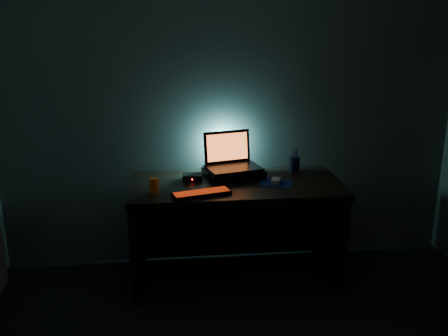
# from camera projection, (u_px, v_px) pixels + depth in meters

# --- Properties ---
(room) EXTENTS (3.50, 4.00, 2.50)m
(room) POSITION_uv_depth(u_px,v_px,m) (293.00, 193.00, 1.85)
(room) COLOR black
(room) RESTS_ON ground
(desk) EXTENTS (1.50, 0.70, 0.75)m
(desk) POSITION_uv_depth(u_px,v_px,m) (235.00, 214.00, 3.66)
(desk) COLOR black
(desk) RESTS_ON ground
(riser) EXTENTS (0.46, 0.39, 0.06)m
(riser) POSITION_uv_depth(u_px,v_px,m) (233.00, 173.00, 3.66)
(riser) COLOR black
(riser) RESTS_ON desk
(laptop) EXTENTS (0.43, 0.37, 0.26)m
(laptop) POSITION_uv_depth(u_px,v_px,m) (231.00, 159.00, 3.68)
(laptop) COLOR black
(laptop) RESTS_ON riser
(keyboard) EXTENTS (0.41, 0.22, 0.02)m
(keyboard) POSITION_uv_depth(u_px,v_px,m) (202.00, 193.00, 3.29)
(keyboard) COLOR black
(keyboard) RESTS_ON desk
(mousepad) EXTENTS (0.28, 0.27, 0.00)m
(mousepad) POSITION_uv_depth(u_px,v_px,m) (276.00, 183.00, 3.52)
(mousepad) COLOR navy
(mousepad) RESTS_ON desk
(mouse) EXTENTS (0.09, 0.11, 0.03)m
(mouse) POSITION_uv_depth(u_px,v_px,m) (276.00, 181.00, 3.52)
(mouse) COLOR gray
(mouse) RESTS_ON mousepad
(pen_cup) EXTENTS (0.09, 0.09, 0.11)m
(pen_cup) POSITION_uv_depth(u_px,v_px,m) (294.00, 164.00, 3.78)
(pen_cup) COLOR black
(pen_cup) RESTS_ON desk
(juice_glass) EXTENTS (0.08, 0.08, 0.11)m
(juice_glass) POSITION_uv_depth(u_px,v_px,m) (154.00, 186.00, 3.31)
(juice_glass) COLOR orange
(juice_glass) RESTS_ON desk
(router) EXTENTS (0.14, 0.12, 0.05)m
(router) POSITION_uv_depth(u_px,v_px,m) (192.00, 177.00, 3.59)
(router) COLOR black
(router) RESTS_ON desk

